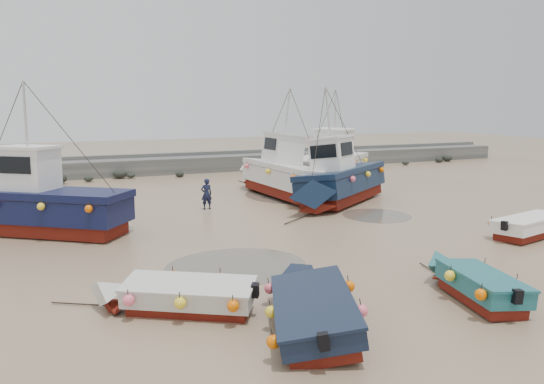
{
  "coord_description": "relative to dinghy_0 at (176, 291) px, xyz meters",
  "views": [
    {
      "loc": [
        -9.75,
        -18.41,
        5.39
      ],
      "look_at": [
        -0.51,
        3.29,
        1.4
      ],
      "focal_mm": 35.0,
      "sensor_mm": 36.0,
      "label": 1
    }
  ],
  "objects": [
    {
      "name": "ground",
      "position": [
        6.9,
        5.35,
        -0.55
      ],
      "size": [
        120.0,
        120.0,
        0.0
      ],
      "primitive_type": "plane",
      "color": "#937C5E",
      "rests_on": "ground"
    },
    {
      "name": "seawall",
      "position": [
        6.95,
        27.34,
        0.07
      ],
      "size": [
        60.0,
        4.92,
        1.5
      ],
      "color": "#61615D",
      "rests_on": "ground"
    },
    {
      "name": "puddle_a",
      "position": [
        2.72,
        3.12,
        -0.55
      ],
      "size": [
        4.81,
        4.81,
        0.01
      ],
      "primitive_type": "cylinder",
      "color": "#585145",
      "rests_on": "ground"
    },
    {
      "name": "puddle_b",
      "position": [
        11.61,
        7.98,
        -0.55
      ],
      "size": [
        3.25,
        3.25,
        0.01
      ],
      "primitive_type": "cylinder",
      "color": "#585145",
      "rests_on": "ground"
    },
    {
      "name": "puddle_c",
      "position": [
        -1.43,
        10.04,
        -0.55
      ],
      "size": [
        3.69,
        3.69,
        0.01
      ],
      "primitive_type": "cylinder",
      "color": "#585145",
      "rests_on": "ground"
    },
    {
      "name": "puddle_d",
      "position": [
        10.19,
        14.83,
        -0.55
      ],
      "size": [
        5.25,
        5.25,
        0.01
      ],
      "primitive_type": "cylinder",
      "color": "#585145",
      "rests_on": "ground"
    },
    {
      "name": "dinghy_0",
      "position": [
        0.0,
        0.0,
        0.0
      ],
      "size": [
        5.11,
        3.48,
        1.43
      ],
      "rotation": [
        0.0,
        0.0,
        1.03
      ],
      "color": "maroon",
      "rests_on": "ground"
    },
    {
      "name": "dinghy_1",
      "position": [
        2.96,
        -2.13,
        -0.02
      ],
      "size": [
        3.49,
        6.28,
        1.43
      ],
      "rotation": [
        0.0,
        0.0,
        -0.37
      ],
      "color": "maroon",
      "rests_on": "ground"
    },
    {
      "name": "dinghy_2",
      "position": [
        7.82,
        -2.29,
        0.01
      ],
      "size": [
        2.25,
        5.01,
        1.43
      ],
      "rotation": [
        0.0,
        0.0,
        -0.21
      ],
      "color": "maroon",
      "rests_on": "ground"
    },
    {
      "name": "dinghy_3",
      "position": [
        15.38,
        2.15,
        -0.01
      ],
      "size": [
        5.97,
        2.37,
        1.43
      ],
      "rotation": [
        0.0,
        0.0,
        -1.35
      ],
      "color": "maroon",
      "rests_on": "ground"
    },
    {
      "name": "cabin_boat_0",
      "position": [
        -3.41,
        10.52,
        0.8
      ],
      "size": [
        8.53,
        6.59,
        6.22
      ],
      "rotation": [
        0.0,
        0.0,
        0.95
      ],
      "color": "maroon",
      "rests_on": "ground"
    },
    {
      "name": "cabin_boat_1",
      "position": [
        9.67,
        14.99,
        0.77
      ],
      "size": [
        3.36,
        10.63,
        6.22
      ],
      "rotation": [
        0.0,
        0.0,
        0.08
      ],
      "color": "maroon",
      "rests_on": "ground"
    },
    {
      "name": "cabin_boat_2",
      "position": [
        11.46,
        11.31,
        0.79
      ],
      "size": [
        8.85,
        6.88,
        6.22
      ],
      "rotation": [
        0.0,
        0.0,
        2.2
      ],
      "color": "maroon",
      "rests_on": "ground"
    },
    {
      "name": "cabin_boat_3",
      "position": [
        14.93,
        18.37,
        0.77
      ],
      "size": [
        9.24,
        7.96,
        6.22
      ],
      "rotation": [
        0.0,
        0.0,
        -0.89
      ],
      "color": "maroon",
      "rests_on": "ground"
    },
    {
      "name": "person",
      "position": [
        4.48,
        12.71,
        -0.55
      ],
      "size": [
        0.59,
        0.4,
        1.58
      ],
      "primitive_type": "imported",
      "rotation": [
        0.0,
        0.0,
        3.18
      ],
      "color": "black",
      "rests_on": "ground"
    }
  ]
}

